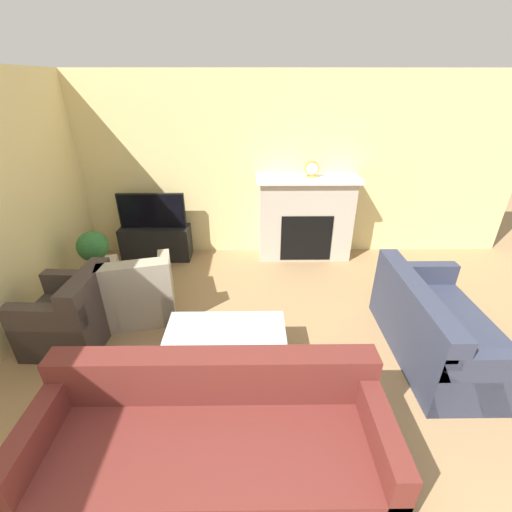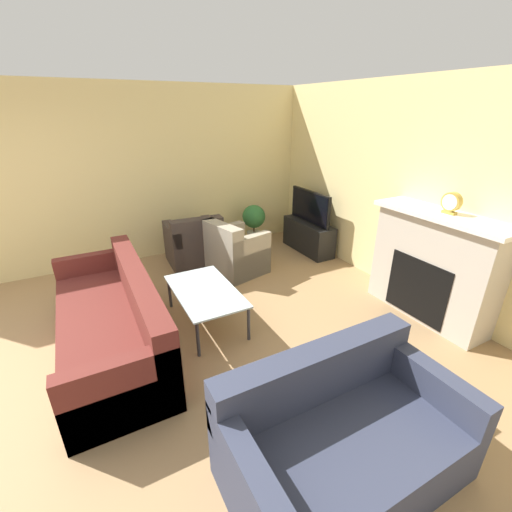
{
  "view_description": "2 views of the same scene",
  "coord_description": "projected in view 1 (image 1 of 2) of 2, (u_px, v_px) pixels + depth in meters",
  "views": [
    {
      "loc": [
        0.0,
        -0.51,
        2.55
      ],
      "look_at": [
        0.04,
        2.77,
        0.86
      ],
      "focal_mm": 24.0,
      "sensor_mm": 36.0,
      "label": 1
    },
    {
      "loc": [
        3.03,
        0.94,
        2.34
      ],
      "look_at": [
        0.07,
        2.52,
        0.88
      ],
      "focal_mm": 24.0,
      "sensor_mm": 36.0,
      "label": 2
    }
  ],
  "objects": [
    {
      "name": "wall_back",
      "position": [
        252.0,
        169.0,
        5.18
      ],
      "size": [
        8.16,
        0.06,
        2.7
      ],
      "color": "beige",
      "rests_on": "ground_plane"
    },
    {
      "name": "tv",
      "position": [
        152.0,
        211.0,
        5.15
      ],
      "size": [
        1.0,
        0.06,
        0.54
      ],
      "color": "black",
      "rests_on": "tv_stand"
    },
    {
      "name": "couch_loveseat",
      "position": [
        437.0,
        330.0,
        3.47
      ],
      "size": [
        0.91,
        1.59,
        0.82
      ],
      "rotation": [
        0.0,
        0.0,
        1.57
      ],
      "color": "#33384C",
      "rests_on": "ground_plane"
    },
    {
      "name": "mantel_clock",
      "position": [
        311.0,
        169.0,
        4.94
      ],
      "size": [
        0.2,
        0.07,
        0.23
      ],
      "color": "#B79338",
      "rests_on": "fireplace"
    },
    {
      "name": "armchair_by_window",
      "position": [
        72.0,
        317.0,
        3.65
      ],
      "size": [
        0.8,
        0.83,
        0.82
      ],
      "rotation": [
        0.0,
        0.0,
        -1.62
      ],
      "color": "#3D332D",
      "rests_on": "ground_plane"
    },
    {
      "name": "tv_stand",
      "position": [
        156.0,
        243.0,
        5.4
      ],
      "size": [
        1.06,
        0.37,
        0.53
      ],
      "color": "black",
      "rests_on": "ground_plane"
    },
    {
      "name": "armchair_accent",
      "position": [
        140.0,
        293.0,
        4.05
      ],
      "size": [
        0.9,
        0.88,
        0.82
      ],
      "rotation": [
        0.0,
        0.0,
        3.38
      ],
      "color": "#9E937F",
      "rests_on": "ground_plane"
    },
    {
      "name": "potted_plant",
      "position": [
        94.0,
        252.0,
        4.63
      ],
      "size": [
        0.41,
        0.41,
        0.77
      ],
      "color": "beige",
      "rests_on": "ground_plane"
    },
    {
      "name": "coffee_table",
      "position": [
        225.0,
        335.0,
        3.25
      ],
      "size": [
        1.15,
        0.65,
        0.43
      ],
      "color": "#333338",
      "rests_on": "ground_plane"
    },
    {
      "name": "couch_sectional",
      "position": [
        212.0,
        442.0,
        2.4
      ],
      "size": [
        2.36,
        0.89,
        0.82
      ],
      "color": "#5B231E",
      "rests_on": "ground_plane"
    },
    {
      "name": "fireplace",
      "position": [
        305.0,
        217.0,
        5.28
      ],
      "size": [
        1.53,
        0.49,
        1.29
      ],
      "color": "#BCB2A3",
      "rests_on": "ground_plane"
    }
  ]
}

